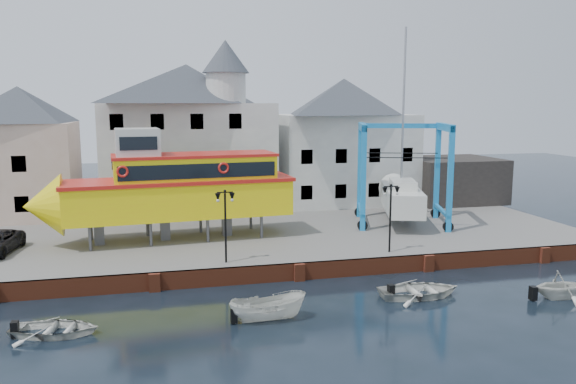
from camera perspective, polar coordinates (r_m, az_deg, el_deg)
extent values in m
plane|color=black|center=(32.32, 1.13, -8.98)|extent=(140.00, 140.00, 0.00)
cube|color=#605D5A|center=(42.56, -2.55, -3.89)|extent=(44.00, 22.00, 1.00)
cube|color=maroon|center=(32.28, 1.08, -8.07)|extent=(44.00, 0.25, 1.00)
cube|color=maroon|center=(31.20, -13.40, -8.93)|extent=(0.60, 0.36, 1.00)
cube|color=maroon|center=(32.12, 1.16, -8.16)|extent=(0.60, 0.36, 1.00)
cube|color=maroon|center=(34.91, 14.08, -7.03)|extent=(0.60, 0.36, 1.00)
cube|color=maroon|center=(39.16, 24.60, -5.85)|extent=(0.60, 0.36, 1.00)
cube|color=tan|center=(49.16, -25.33, 2.01)|extent=(8.00, 7.00, 7.50)
pyramid|color=#34383E|center=(48.89, -25.73, 8.01)|extent=(8.00, 7.00, 2.80)
cube|color=black|center=(45.99, -25.42, -1.12)|extent=(1.00, 0.08, 1.20)
cube|color=black|center=(45.61, -25.67, 2.59)|extent=(1.00, 0.08, 1.20)
cube|color=beige|center=(48.56, -10.07, 3.55)|extent=(14.00, 8.00, 9.00)
pyramid|color=#34383E|center=(48.38, -10.27, 10.76)|extent=(14.00, 8.00, 3.20)
cube|color=black|center=(45.02, -16.68, -0.83)|extent=(1.00, 0.08, 1.20)
cube|color=black|center=(44.93, -12.87, -0.70)|extent=(1.00, 0.08, 1.20)
cube|color=black|center=(45.04, -9.05, -0.56)|extent=(1.00, 0.08, 1.20)
cube|color=black|center=(45.35, -5.27, -0.42)|extent=(1.00, 0.08, 1.20)
cube|color=black|center=(44.62, -16.86, 2.97)|extent=(1.00, 0.08, 1.20)
cube|color=black|center=(44.53, -13.00, 3.11)|extent=(1.00, 0.08, 1.20)
cube|color=black|center=(44.65, -9.14, 3.24)|extent=(1.00, 0.08, 1.20)
cube|color=black|center=(44.96, -5.32, 3.36)|extent=(1.00, 0.08, 1.20)
cube|color=black|center=(44.43, -17.03, 6.82)|extent=(1.00, 0.08, 1.20)
cube|color=black|center=(44.34, -13.14, 6.97)|extent=(1.00, 0.08, 1.20)
cube|color=black|center=(44.46, -9.24, 7.09)|extent=(1.00, 0.08, 1.20)
cube|color=black|center=(44.77, -5.38, 7.18)|extent=(1.00, 0.08, 1.20)
cylinder|color=beige|center=(46.25, -6.32, 10.44)|extent=(3.20, 3.20, 2.40)
cone|color=#34383E|center=(46.38, -6.38, 13.53)|extent=(3.80, 3.80, 2.60)
cube|color=beige|center=(51.79, 5.59, 3.42)|extent=(12.00, 8.00, 8.00)
pyramid|color=#34383E|center=(51.56, 5.68, 9.63)|extent=(12.00, 8.00, 3.20)
cube|color=black|center=(47.02, 1.90, -0.05)|extent=(1.00, 0.08, 1.20)
cube|color=black|center=(47.89, 5.37, 0.08)|extent=(1.00, 0.08, 1.20)
cube|color=black|center=(48.92, 8.70, 0.20)|extent=(1.00, 0.08, 1.20)
cube|color=black|center=(50.11, 11.89, 0.32)|extent=(1.00, 0.08, 1.20)
cube|color=black|center=(46.65, 1.92, 3.59)|extent=(1.00, 0.08, 1.20)
cube|color=black|center=(47.52, 5.42, 3.65)|extent=(1.00, 0.08, 1.20)
cube|color=black|center=(48.56, 8.79, 3.70)|extent=(1.00, 0.08, 1.20)
cube|color=black|center=(49.76, 12.00, 3.74)|extent=(1.00, 0.08, 1.20)
cube|color=black|center=(54.30, 16.29, 1.23)|extent=(8.00, 7.00, 4.00)
cylinder|color=black|center=(31.96, -6.37, -3.67)|extent=(0.12, 0.12, 4.00)
cube|color=black|center=(31.58, -6.43, -0.03)|extent=(0.90, 0.06, 0.06)
sphere|color=black|center=(31.57, -6.43, 0.09)|extent=(0.16, 0.16, 0.16)
cone|color=black|center=(31.58, -7.14, -0.54)|extent=(0.32, 0.32, 0.45)
sphere|color=silver|center=(31.61, -7.13, -0.86)|extent=(0.18, 0.18, 0.18)
cone|color=black|center=(31.67, -5.70, -0.49)|extent=(0.32, 0.32, 0.45)
sphere|color=silver|center=(31.70, -5.70, -0.81)|extent=(0.18, 0.18, 0.18)
cylinder|color=black|center=(34.57, 10.34, -2.80)|extent=(0.12, 0.12, 4.00)
cube|color=black|center=(34.22, 10.44, 0.57)|extent=(0.90, 0.06, 0.06)
sphere|color=black|center=(34.21, 10.44, 0.68)|extent=(0.16, 0.16, 0.16)
cone|color=black|center=(34.10, 9.81, 0.10)|extent=(0.32, 0.32, 0.45)
sphere|color=silver|center=(34.12, 9.80, -0.20)|extent=(0.18, 0.18, 0.18)
cone|color=black|center=(34.42, 11.03, 0.14)|extent=(0.32, 0.32, 0.45)
sphere|color=silver|center=(34.44, 11.02, -0.15)|extent=(0.18, 0.18, 0.18)
cylinder|color=#59595E|center=(36.62, -19.47, -4.46)|extent=(0.22, 0.22, 1.56)
cylinder|color=#59595E|center=(39.46, -19.37, -3.52)|extent=(0.22, 0.22, 1.56)
cylinder|color=#59595E|center=(36.68, -13.77, -4.18)|extent=(0.22, 0.22, 1.56)
cylinder|color=#59595E|center=(39.52, -14.09, -3.26)|extent=(0.22, 0.22, 1.56)
cylinder|color=#59595E|center=(37.10, -8.15, -3.87)|extent=(0.22, 0.22, 1.56)
cylinder|color=#59595E|center=(39.91, -8.87, -2.97)|extent=(0.22, 0.22, 1.56)
cylinder|color=#59595E|center=(37.87, -2.71, -3.52)|extent=(0.22, 0.22, 1.56)
cylinder|color=#59595E|center=(40.62, -3.80, -2.68)|extent=(0.22, 0.22, 1.56)
cube|color=#59595E|center=(38.03, -18.63, -3.94)|extent=(0.66, 0.57, 1.56)
cube|color=#59595E|center=(38.18, -12.38, -3.62)|extent=(0.66, 0.57, 1.56)
cube|color=#59595E|center=(38.78, -6.25, -3.27)|extent=(0.66, 0.57, 1.56)
cube|color=#FEF00A|center=(37.92, -10.91, -0.70)|extent=(14.83, 5.14, 2.29)
cone|color=#FEF00A|center=(37.86, -23.66, -1.31)|extent=(2.61, 4.12, 3.95)
cube|color=red|center=(37.74, -10.97, 1.17)|extent=(15.15, 5.33, 0.23)
cube|color=#FEF00A|center=(37.79, -9.44, 2.33)|extent=(10.65, 4.38, 1.66)
cube|color=black|center=(36.02, -9.01, 2.11)|extent=(9.95, 0.89, 0.94)
cube|color=black|center=(39.55, -9.83, 2.69)|extent=(9.95, 0.89, 0.94)
cube|color=red|center=(37.70, -9.47, 3.73)|extent=(10.87, 4.50, 0.19)
cube|color=silver|center=(37.27, -15.06, 4.80)|extent=(2.92, 2.92, 1.89)
cube|color=black|center=(35.88, -14.95, 4.79)|extent=(2.27, 0.25, 0.83)
torus|color=red|center=(35.53, -16.47, 2.01)|extent=(0.74, 0.21, 0.73)
torus|color=red|center=(36.23, -6.56, 2.45)|extent=(0.74, 0.21, 0.73)
cube|color=#146CAC|center=(39.90, 7.67, 1.34)|extent=(0.47, 0.47, 7.45)
cylinder|color=black|center=(40.47, 7.57, -3.37)|extent=(0.79, 0.48, 0.75)
cube|color=#146CAC|center=(44.80, 7.32, 2.18)|extent=(0.47, 0.47, 7.45)
cylinder|color=black|center=(45.31, 7.24, -2.04)|extent=(0.79, 0.48, 0.75)
cube|color=#146CAC|center=(40.68, 16.15, 1.21)|extent=(0.47, 0.47, 7.45)
cylinder|color=black|center=(41.25, 15.95, -3.41)|extent=(0.79, 0.48, 0.75)
cube|color=#146CAC|center=(45.50, 14.91, 2.05)|extent=(0.47, 0.47, 7.45)
cylinder|color=black|center=(46.01, 14.74, -2.10)|extent=(0.79, 0.48, 0.75)
cube|color=#146CAC|center=(42.06, 7.58, 6.57)|extent=(1.97, 5.18, 0.52)
cube|color=#146CAC|center=(42.76, 7.41, -1.76)|extent=(1.87, 5.15, 0.22)
cube|color=#146CAC|center=(42.80, 15.70, 6.36)|extent=(1.97, 5.18, 0.52)
cube|color=#146CAC|center=(43.49, 15.35, -1.82)|extent=(1.87, 5.15, 0.22)
cube|color=#146CAC|center=(44.78, 11.28, 6.62)|extent=(6.20, 2.30, 0.37)
cube|color=silver|center=(42.87, 11.45, -0.68)|extent=(4.76, 8.35, 1.70)
cone|color=silver|center=(47.52, 10.77, 0.28)|extent=(2.85, 2.37, 2.45)
cube|color=#59595E|center=(43.09, 11.40, -2.28)|extent=(0.83, 1.90, 0.75)
cube|color=silver|center=(42.17, 11.59, 0.77)|extent=(2.59, 3.56, 0.64)
cylinder|color=#99999E|center=(42.82, 11.64, 8.33)|extent=(0.20, 0.20, 11.71)
cube|color=black|center=(40.57, 11.92, 3.43)|extent=(5.55, 1.87, 0.05)
cube|color=black|center=(44.35, 11.28, 3.90)|extent=(5.55, 1.87, 0.05)
imported|color=silver|center=(26.74, -2.02, -12.90)|extent=(3.67, 1.46, 1.40)
imported|color=silver|center=(30.58, 13.19, -10.28)|extent=(4.42, 3.23, 0.89)
imported|color=silver|center=(32.72, 25.87, -9.68)|extent=(3.10, 2.71, 1.57)
imported|color=silver|center=(27.17, -22.56, -13.24)|extent=(4.21, 3.38, 0.77)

